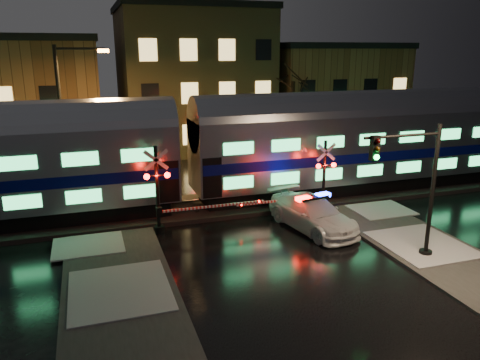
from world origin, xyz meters
name	(u,v)px	position (x,y,z in m)	size (l,w,h in m)	color
ground	(260,240)	(0.00, 0.00, 0.00)	(120.00, 120.00, 0.00)	black
ballast	(228,204)	(0.00, 5.00, 0.12)	(90.00, 4.20, 0.24)	black
sidewalk_left	(128,339)	(-6.50, -6.00, 0.06)	(4.00, 20.00, 0.12)	#2D2D2D
sidewalk_right	(474,276)	(6.50, -6.00, 0.06)	(4.00, 20.00, 0.12)	#2D2D2D
building_left	(5,102)	(-13.00, 22.00, 4.50)	(14.00, 10.00, 9.00)	brown
building_mid	(192,81)	(2.00, 22.50, 5.75)	(12.00, 11.00, 11.50)	brown
building_right	(326,95)	(15.00, 22.00, 4.25)	(12.00, 10.00, 8.50)	brown
train	(184,150)	(-2.41, 5.00, 3.38)	(51.00, 3.12, 5.92)	black
police_car	(313,213)	(2.88, 0.50, 0.78)	(3.15, 5.66, 1.72)	silver
crossing_signal_right	(318,185)	(4.09, 2.30, 1.62)	(5.53, 0.64, 3.92)	black
crossing_signal_left	(165,197)	(-3.90, 2.31, 1.74)	(5.92, 0.66, 4.19)	black
traffic_light	(415,191)	(5.08, -3.91, 2.99)	(3.64, 0.68, 5.63)	black
streetlight	(67,113)	(-8.11, 9.00, 5.00)	(2.90, 0.30, 8.68)	black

